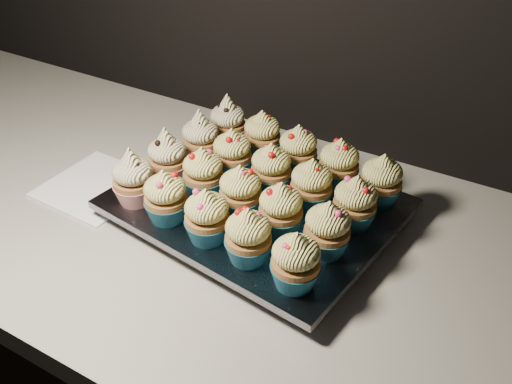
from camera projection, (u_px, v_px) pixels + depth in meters
worktop at (338, 274)px, 0.81m from camera, size 2.44×0.64×0.04m
napkin at (97, 186)px, 0.95m from camera, size 0.17×0.17×0.00m
baking_tray at (256, 213)px, 0.88m from camera, size 0.41×0.33×0.02m
foil_lining at (256, 204)px, 0.87m from camera, size 0.44×0.36×0.01m
cupcake_0 at (133, 179)px, 0.84m from camera, size 0.06×0.06×0.10m
cupcake_1 at (166, 197)px, 0.81m from camera, size 0.06×0.06×0.08m
cupcake_2 at (207, 217)px, 0.77m from camera, size 0.06×0.06×0.08m
cupcake_3 at (248, 237)px, 0.74m from camera, size 0.06×0.06×0.08m
cupcake_4 at (296, 261)px, 0.70m from camera, size 0.06×0.06×0.08m
cupcake_5 at (167, 158)px, 0.89m from camera, size 0.06×0.06×0.10m
cupcake_6 at (203, 173)px, 0.86m from camera, size 0.06×0.06×0.08m
cupcake_7 at (240, 192)px, 0.82m from camera, size 0.06×0.06×0.08m
cupcake_8 at (281, 210)px, 0.78m from camera, size 0.06×0.06×0.08m
cupcake_9 at (327, 229)px, 0.75m from camera, size 0.06×0.06×0.08m
cupcake_10 at (201, 138)px, 0.94m from camera, size 0.06×0.06×0.10m
cupcake_11 at (232, 154)px, 0.90m from camera, size 0.06×0.06×0.08m
cupcake_12 at (271, 169)px, 0.87m from camera, size 0.06×0.06×0.08m
cupcake_13 at (311, 185)px, 0.83m from camera, size 0.06×0.06×0.08m
cupcake_14 at (355, 203)px, 0.80m from camera, size 0.06×0.06×0.08m
cupcake_15 at (228, 122)px, 0.98m from camera, size 0.06×0.06×0.10m
cupcake_16 at (262, 135)px, 0.95m from camera, size 0.06×0.06×0.08m
cupcake_17 at (298, 150)px, 0.91m from camera, size 0.06×0.06×0.08m
cupcake_18 at (339, 164)px, 0.88m from camera, size 0.06×0.06×0.08m
cupcake_19 at (381, 181)px, 0.84m from camera, size 0.06×0.06×0.08m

